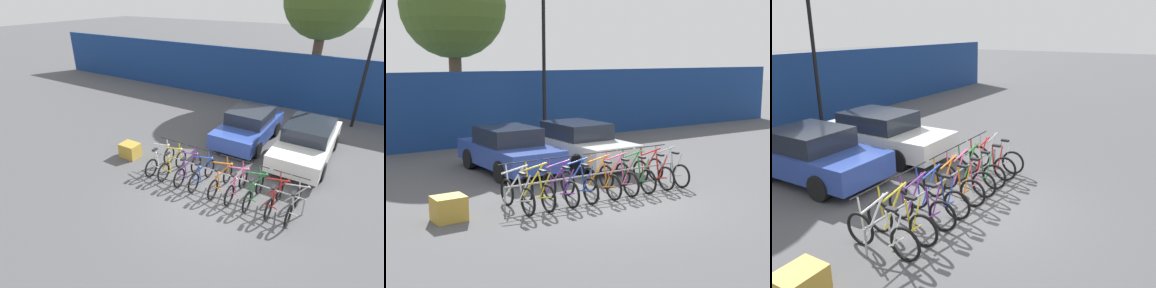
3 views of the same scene
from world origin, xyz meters
TOP-DOWN VIEW (x-y plane):
  - ground_plane at (0.00, 0.00)m, footprint 120.00×120.00m
  - hoarding_wall at (0.00, 9.50)m, footprint 36.00×0.16m
  - bike_rack at (0.01, 0.68)m, footprint 5.27×0.04m
  - bicycle_white at (-2.35, 0.53)m, footprint 0.68×1.71m
  - bicycle_yellow at (-1.82, 0.53)m, footprint 0.68×1.71m
  - bicycle_purple at (-1.18, 0.53)m, footprint 0.68×1.71m
  - bicycle_blue at (-0.63, 0.53)m, footprint 0.68×1.71m
  - bicycle_orange at (0.06, 0.53)m, footprint 0.68×1.71m
  - bicycle_pink at (0.62, 0.53)m, footprint 0.68×1.71m
  - bicycle_green at (1.18, 0.53)m, footprint 0.68×1.71m
  - bicycle_red at (1.83, 0.53)m, footprint 0.68×1.71m
  - bicycle_silver at (2.38, 0.53)m, footprint 0.68×1.71m
  - car_blue at (-0.61, 4.42)m, footprint 1.91×3.99m
  - car_white at (1.84, 4.26)m, footprint 1.91×4.55m
  - lamp_post at (3.03, 8.50)m, footprint 0.24×0.44m
  - cargo_crate at (-3.94, 0.67)m, footprint 0.70×0.56m

SIDE VIEW (x-z plane):
  - ground_plane at x=0.00m, z-range 0.00..0.00m
  - cargo_crate at x=-3.94m, z-range 0.00..0.55m
  - bicycle_white at x=-2.35m, z-range -0.15..0.90m
  - bicycle_yellow at x=-1.82m, z-range -0.15..0.90m
  - bicycle_purple at x=-1.18m, z-range -0.15..0.90m
  - bicycle_blue at x=-0.63m, z-range -0.15..0.90m
  - bicycle_orange at x=0.06m, z-range -0.15..0.90m
  - bicycle_pink at x=0.62m, z-range -0.15..0.90m
  - bicycle_green at x=1.18m, z-range -0.15..0.90m
  - bicycle_red at x=1.83m, z-range -0.15..0.90m
  - bicycle_silver at x=2.38m, z-range -0.15..0.90m
  - bike_rack at x=0.01m, z-range 0.22..0.79m
  - car_blue at x=-0.61m, z-range -0.01..1.39m
  - car_white at x=1.84m, z-range -0.01..1.39m
  - hoarding_wall at x=0.00m, z-range 0.00..2.96m
  - lamp_post at x=3.03m, z-range 0.35..6.46m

